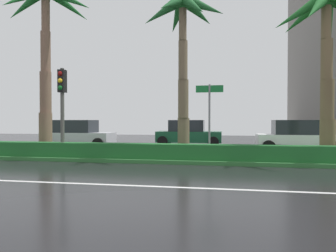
{
  "coord_description": "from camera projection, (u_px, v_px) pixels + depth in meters",
  "views": [
    {
      "loc": [
        1.99,
        -5.84,
        1.7
      ],
      "look_at": [
        -1.56,
        13.76,
        1.34
      ],
      "focal_mm": 33.56,
      "sensor_mm": 36.0,
      "label": 1
    }
  ],
  "objects": [
    {
      "name": "palm_tree_centre_left",
      "position": [
        184.0,
        26.0,
        13.3
      ],
      "size": [
        3.66,
        3.54,
        7.16
      ],
      "color": "brown",
      "rests_on": "median_strip"
    },
    {
      "name": "median_strip",
      "position": [
        179.0,
        157.0,
        14.0
      ],
      "size": [
        85.5,
        4.0,
        0.15
      ],
      "primitive_type": "cube",
      "color": "#2D6B33",
      "rests_on": "ground_plane"
    },
    {
      "name": "palm_tree_centre",
      "position": [
        326.0,
        28.0,
        12.49
      ],
      "size": [
        4.29,
        4.28,
        6.94
      ],
      "color": "brown",
      "rests_on": "median_strip"
    },
    {
      "name": "car_in_traffic_leading",
      "position": [
        78.0,
        135.0,
        19.33
      ],
      "size": [
        4.3,
        2.02,
        1.72
      ],
      "color": "silver",
      "rests_on": "ground_plane"
    },
    {
      "name": "car_in_traffic_third",
      "position": [
        298.0,
        137.0,
        16.61
      ],
      "size": [
        4.3,
        2.02,
        1.72
      ],
      "color": "white",
      "rests_on": "ground_plane"
    },
    {
      "name": "palm_tree_mid_left",
      "position": [
        47.0,
        22.0,
        14.79
      ],
      "size": [
        4.48,
        3.99,
        8.2
      ],
      "color": "brown",
      "rests_on": "median_strip"
    },
    {
      "name": "car_in_traffic_second",
      "position": [
        188.0,
        133.0,
        21.08
      ],
      "size": [
        4.3,
        2.02,
        1.72
      ],
      "color": "#195133",
      "rests_on": "ground_plane"
    },
    {
      "name": "median_hedge",
      "position": [
        174.0,
        151.0,
        12.62
      ],
      "size": [
        76.5,
        0.7,
        0.6
      ],
      "color": "#1E6028",
      "rests_on": "median_strip"
    },
    {
      "name": "ground_plane",
      "position": [
        182.0,
        157.0,
        14.99
      ],
      "size": [
        90.0,
        42.0,
        0.1
      ],
      "primitive_type": "cube",
      "color": "black"
    },
    {
      "name": "street_name_sign",
      "position": [
        209.0,
        111.0,
        12.63
      ],
      "size": [
        1.1,
        0.08,
        3.0
      ],
      "color": "slate",
      "rests_on": "median_strip"
    },
    {
      "name": "traffic_signal_median_left",
      "position": [
        62.0,
        96.0,
        13.36
      ],
      "size": [
        0.28,
        0.43,
        3.78
      ],
      "color": "#4C4C47",
      "rests_on": "median_strip"
    },
    {
      "name": "near_lane_divider_stripe",
      "position": [
        146.0,
        186.0,
        8.1
      ],
      "size": [
        81.0,
        0.14,
        0.01
      ],
      "primitive_type": "cube",
      "color": "white",
      "rests_on": "ground_plane"
    }
  ]
}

